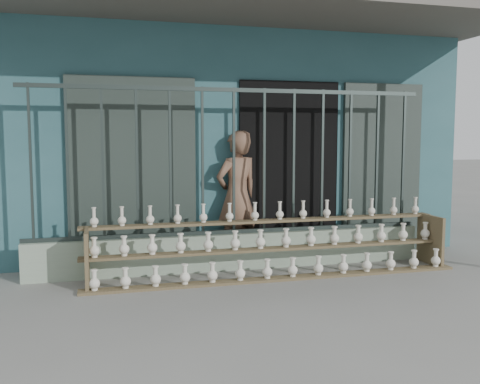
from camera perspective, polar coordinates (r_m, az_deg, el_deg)
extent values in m
plane|color=slate|center=(5.58, 2.67, -11.29)|extent=(60.00, 60.00, 0.00)
cube|color=#2C565C|center=(9.52, -5.10, 5.53)|extent=(7.00, 5.00, 3.20)
cube|color=black|center=(7.36, 5.16, 2.35)|extent=(1.40, 0.12, 2.40)
cube|color=#202B26|center=(6.89, -11.38, 2.03)|extent=(1.60, 0.08, 2.40)
cube|color=#202B26|center=(7.91, 14.84, 2.42)|extent=(1.20, 0.08, 2.40)
cube|color=#59544C|center=(6.66, -0.46, 18.90)|extent=(7.40, 2.00, 0.12)
cube|color=gray|center=(6.74, -0.66, -6.32)|extent=(5.00, 0.20, 0.45)
cube|color=#283330|center=(6.44, -21.43, 2.82)|extent=(0.03, 0.03, 1.80)
cube|color=#283330|center=(6.40, -17.94, 2.93)|extent=(0.03, 0.03, 1.80)
cube|color=#283330|center=(6.39, -14.43, 3.02)|extent=(0.03, 0.03, 1.80)
cube|color=#283330|center=(6.41, -10.92, 3.11)|extent=(0.03, 0.03, 1.80)
cube|color=#283330|center=(6.45, -7.44, 3.18)|extent=(0.03, 0.03, 1.80)
cube|color=#283330|center=(6.51, -4.02, 3.24)|extent=(0.03, 0.03, 1.80)
cube|color=#283330|center=(6.59, -0.67, 3.28)|extent=(0.03, 0.03, 1.80)
cube|color=#283330|center=(6.70, 2.59, 3.32)|extent=(0.03, 0.03, 1.80)
cube|color=#283330|center=(6.83, 5.73, 3.34)|extent=(0.03, 0.03, 1.80)
cube|color=#283330|center=(6.97, 8.75, 3.35)|extent=(0.03, 0.03, 1.80)
cube|color=#283330|center=(7.14, 11.64, 3.35)|extent=(0.03, 0.03, 1.80)
cube|color=#283330|center=(7.32, 14.40, 3.35)|extent=(0.03, 0.03, 1.80)
cube|color=#283330|center=(7.52, 17.01, 3.34)|extent=(0.03, 0.03, 1.80)
cube|color=#283330|center=(6.61, -0.68, 10.83)|extent=(5.00, 0.04, 0.05)
cube|color=#283330|center=(6.69, -0.66, -4.23)|extent=(5.00, 0.04, 0.05)
cube|color=brown|center=(6.29, 4.28, -9.19)|extent=(4.50, 0.18, 0.03)
cube|color=brown|center=(6.45, 3.58, -6.07)|extent=(4.50, 0.18, 0.03)
cube|color=brown|center=(6.63, 2.91, -3.10)|extent=(4.50, 0.18, 0.03)
cube|color=brown|center=(6.13, -16.01, -6.85)|extent=(0.04, 0.55, 0.64)
cube|color=brown|center=(7.40, 19.64, -4.82)|extent=(0.04, 0.55, 0.64)
imported|color=brown|center=(7.02, -0.31, -0.52)|extent=(0.74, 0.62, 1.73)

